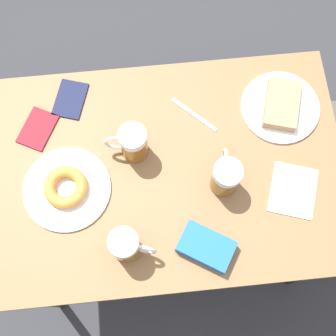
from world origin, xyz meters
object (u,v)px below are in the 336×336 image
(passport_far_edge, at_px, (38,129))
(blue_pouch, at_px, (206,247))
(beer_mug_right, at_px, (126,245))
(beer_mug_left, at_px, (226,177))
(plate_with_cake, at_px, (281,106))
(beer_mug_center, at_px, (132,143))
(fork, at_px, (194,115))
(napkin_folded, at_px, (293,190))
(passport_near_edge, at_px, (70,99))
(plate_with_donut, at_px, (66,188))

(passport_far_edge, xyz_separation_m, blue_pouch, (0.41, 0.47, 0.02))
(passport_far_edge, bearing_deg, beer_mug_right, 32.37)
(beer_mug_left, bearing_deg, plate_with_cake, 136.90)
(beer_mug_center, bearing_deg, fork, 117.17)
(napkin_folded, bearing_deg, plate_with_cake, 178.46)
(passport_near_edge, bearing_deg, plate_with_cake, 81.80)
(plate_with_cake, distance_m, beer_mug_left, 0.31)
(fork, bearing_deg, beer_mug_right, -30.80)
(napkin_folded, bearing_deg, blue_pouch, -62.98)
(beer_mug_left, xyz_separation_m, passport_far_edge, (-0.23, -0.54, -0.06))
(beer_mug_right, height_order, napkin_folded, beer_mug_right)
(plate_with_cake, xyz_separation_m, blue_pouch, (0.41, -0.28, 0.01))
(beer_mug_center, xyz_separation_m, napkin_folded, (0.17, 0.46, -0.07))
(plate_with_cake, xyz_separation_m, plate_with_donut, (0.20, -0.67, 0.00))
(napkin_folded, xyz_separation_m, fork, (-0.27, -0.26, -0.00))
(plate_with_donut, bearing_deg, beer_mug_left, 86.64)
(beer_mug_left, height_order, napkin_folded, beer_mug_left)
(beer_mug_center, bearing_deg, blue_pouch, 29.86)
(passport_near_edge, bearing_deg, beer_mug_right, 16.85)
(blue_pouch, bearing_deg, passport_far_edge, -131.41)
(plate_with_cake, bearing_deg, fork, -90.74)
(fork, xyz_separation_m, passport_far_edge, (-0.00, -0.48, 0.00))
(beer_mug_center, xyz_separation_m, passport_far_edge, (-0.10, -0.29, -0.06))
(plate_with_cake, bearing_deg, beer_mug_left, -43.10)
(beer_mug_right, bearing_deg, passport_near_edge, -163.15)
(napkin_folded, distance_m, blue_pouch, 0.31)
(napkin_folded, bearing_deg, passport_far_edge, -110.00)
(beer_mug_left, relative_size, fork, 1.01)
(fork, bearing_deg, beer_mug_center, -62.83)
(fork, distance_m, blue_pouch, 0.41)
(plate_with_donut, xyz_separation_m, beer_mug_left, (0.03, 0.46, 0.05))
(blue_pouch, bearing_deg, fork, 177.81)
(beer_mug_right, height_order, passport_far_edge, beer_mug_right)
(plate_with_donut, distance_m, beer_mug_center, 0.23)
(passport_far_edge, bearing_deg, napkin_folded, 70.00)
(fork, relative_size, passport_far_edge, 0.87)
(plate_with_cake, relative_size, napkin_folded, 1.30)
(passport_near_edge, relative_size, blue_pouch, 0.84)
(beer_mug_left, height_order, passport_near_edge, beer_mug_left)
(beer_mug_center, bearing_deg, napkin_folded, 69.48)
(napkin_folded, relative_size, fork, 1.42)
(plate_with_donut, relative_size, napkin_folded, 1.37)
(napkin_folded, height_order, blue_pouch, blue_pouch)
(plate_with_cake, relative_size, beer_mug_right, 1.82)
(plate_with_cake, xyz_separation_m, beer_mug_right, (0.39, -0.50, 0.05))
(plate_with_cake, height_order, napkin_folded, plate_with_cake)
(plate_with_cake, height_order, beer_mug_right, beer_mug_right)
(passport_near_edge, height_order, passport_far_edge, same)
(plate_with_donut, height_order, napkin_folded, plate_with_donut)
(beer_mug_center, height_order, beer_mug_right, same)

